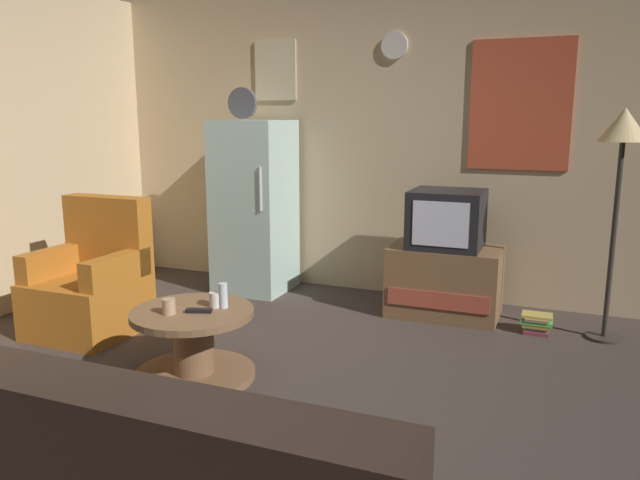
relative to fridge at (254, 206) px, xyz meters
name	(u,v)px	position (x,y,z in m)	size (l,w,h in m)	color
ground_plane	(245,406)	(1.01, -2.04, -0.75)	(12.00, 12.00, 0.00)	#3D332D
wall_with_art	(381,133)	(1.02, 0.41, 0.64)	(5.20, 0.12, 2.77)	#D1B284
fridge	(254,206)	(0.00, 0.00, 0.00)	(0.60, 0.62, 1.77)	silver
tv_stand	(445,281)	(1.71, -0.09, -0.48)	(0.84, 0.53, 0.54)	brown
crt_tv	(447,219)	(1.71, -0.10, 0.01)	(0.54, 0.51, 0.44)	black
standing_lamp	(623,143)	(2.86, -0.20, 0.60)	(0.32, 0.32, 1.59)	#332D28
coffee_table	(194,344)	(0.56, -1.83, -0.54)	(0.72, 0.72, 0.42)	brown
wine_glass	(223,296)	(0.71, -1.73, -0.26)	(0.05, 0.05, 0.15)	silver
mug_ceramic_white	(216,300)	(0.66, -1.73, -0.29)	(0.08, 0.08, 0.09)	silver
mug_ceramic_tan	(169,306)	(0.48, -1.95, -0.29)	(0.08, 0.08, 0.09)	tan
remote_control	(199,311)	(0.62, -1.86, -0.32)	(0.15, 0.04, 0.02)	black
armchair	(92,285)	(-0.58, -1.40, -0.42)	(0.68, 0.68, 0.96)	#B2661E
book_stack	(537,323)	(2.41, -0.25, -0.68)	(0.22, 0.18, 0.14)	brown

